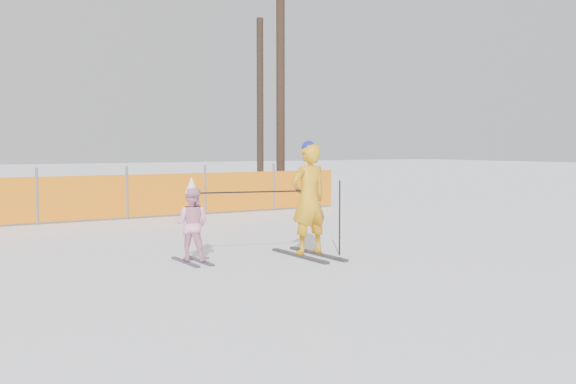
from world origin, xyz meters
name	(u,v)px	position (x,y,z in m)	size (l,w,h in m)	color
ground	(306,261)	(0.00, 0.00, 0.00)	(120.00, 120.00, 0.00)	white
adult	(309,199)	(0.27, 0.34, 0.89)	(0.64, 1.48, 1.79)	black
child	(192,223)	(-1.48, 0.80, 0.58)	(0.66, 0.91, 1.26)	black
ski_poles	(290,203)	(-0.03, 0.38, 0.83)	(2.09, 0.65, 1.18)	black
safety_fence	(31,200)	(-2.61, 6.81, 0.56)	(15.92, 0.06, 1.25)	#595960
tree_trunks	(271,98)	(5.33, 9.95, 3.28)	(1.06, 2.92, 6.86)	black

